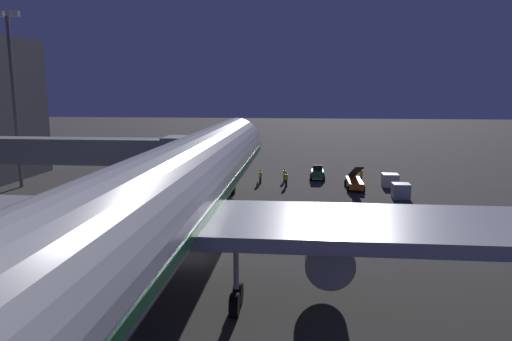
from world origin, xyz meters
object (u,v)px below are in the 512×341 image
(baggage_container_spare, at_px, (390,180))
(ground_crew_by_belt_loader, at_px, (286,179))
(jet_bridge, at_px, (98,151))
(baggage_container_mid_row, at_px, (401,191))
(ground_crew_marshaller_fwd, at_px, (260,176))
(traffic_cone_nose_port, at_px, (258,183))
(ground_crew_near_nose_gear, at_px, (361,175))
(airliner_at_gate, at_px, (147,215))
(ground_crew_under_port_wing, at_px, (284,174))
(pushback_tug, at_px, (317,174))
(traffic_cone_nose_starboard, at_px, (222,182))
(apron_floodlight_mast, at_px, (13,89))
(belt_loader, at_px, (355,182))

(baggage_container_spare, height_order, ground_crew_by_belt_loader, ground_crew_by_belt_loader)
(jet_bridge, height_order, baggage_container_mid_row, jet_bridge)
(baggage_container_mid_row, xyz_separation_m, ground_crew_marshaller_fwd, (15.51, -6.14, 0.15))
(baggage_container_mid_row, distance_m, traffic_cone_nose_port, 16.71)
(jet_bridge, height_order, traffic_cone_nose_port, jet_bridge)
(baggage_container_spare, distance_m, traffic_cone_nose_port, 15.78)
(ground_crew_near_nose_gear, xyz_separation_m, ground_crew_by_belt_loader, (9.10, 3.16, -0.07))
(airliner_at_gate, distance_m, jet_bridge, 25.54)
(jet_bridge, relative_size, ground_crew_under_port_wing, 13.84)
(ground_crew_by_belt_loader, distance_m, ground_crew_marshaller_fwd, 3.55)
(baggage_container_spare, distance_m, ground_crew_under_port_wing, 12.74)
(pushback_tug, relative_size, baggage_container_mid_row, 1.34)
(ground_crew_marshaller_fwd, height_order, traffic_cone_nose_starboard, ground_crew_marshaller_fwd)
(ground_crew_by_belt_loader, bearing_deg, apron_floodlight_mast, 5.69)
(ground_crew_under_port_wing, bearing_deg, baggage_container_spare, 171.58)
(ground_crew_marshaller_fwd, bearing_deg, pushback_tug, -155.33)
(airliner_at_gate, xyz_separation_m, traffic_cone_nose_port, (-2.20, -33.66, -5.02))
(apron_floodlight_mast, height_order, traffic_cone_nose_port, apron_floodlight_mast)
(belt_loader, relative_size, ground_crew_by_belt_loader, 4.84)
(apron_floodlight_mast, height_order, ground_crew_under_port_wing, apron_floodlight_mast)
(jet_bridge, bearing_deg, airliner_at_gate, 119.17)
(pushback_tug, distance_m, belt_loader, 6.48)
(baggage_container_mid_row, distance_m, ground_crew_marshaller_fwd, 16.69)
(jet_bridge, bearing_deg, traffic_cone_nose_starboard, -132.07)
(pushback_tug, xyz_separation_m, ground_crew_under_port_wing, (4.14, 1.40, 0.15))
(ground_crew_near_nose_gear, relative_size, ground_crew_under_port_wing, 1.13)
(traffic_cone_nose_port, relative_size, traffic_cone_nose_starboard, 1.00)
(baggage_container_spare, relative_size, ground_crew_by_belt_loader, 1.03)
(baggage_container_spare, distance_m, traffic_cone_nose_starboard, 20.17)
(ground_crew_marshaller_fwd, bearing_deg, airliner_at_gate, 85.89)
(baggage_container_mid_row, relative_size, baggage_container_spare, 0.96)
(ground_crew_marshaller_fwd, bearing_deg, ground_crew_under_port_wing, -147.62)
(pushback_tug, relative_size, belt_loader, 0.27)
(baggage_container_spare, bearing_deg, ground_crew_under_port_wing, -8.42)
(belt_loader, bearing_deg, baggage_container_mid_row, 135.07)
(ground_crew_marshaller_fwd, distance_m, traffic_cone_nose_starboard, 4.76)
(baggage_container_mid_row, xyz_separation_m, traffic_cone_nose_port, (15.78, -5.47, -0.52))
(apron_floodlight_mast, relative_size, ground_crew_marshaller_fwd, 11.64)
(pushback_tug, relative_size, ground_crew_by_belt_loader, 1.32)
(traffic_cone_nose_starboard, bearing_deg, jet_bridge, 47.93)
(apron_floodlight_mast, xyz_separation_m, ground_crew_by_belt_loader, (-31.18, -3.11, -10.48))
(baggage_container_mid_row, bearing_deg, jet_bridge, 10.94)
(traffic_cone_nose_starboard, bearing_deg, ground_crew_marshaller_fwd, -171.86)
(airliner_at_gate, height_order, ground_crew_by_belt_loader, airliner_at_gate)
(baggage_container_mid_row, xyz_separation_m, ground_crew_under_port_wing, (12.63, -7.97, 0.14))
(airliner_at_gate, bearing_deg, ground_crew_under_port_wing, -98.42)
(apron_floodlight_mast, distance_m, ground_crew_by_belt_loader, 33.04)
(ground_crew_by_belt_loader, xyz_separation_m, ground_crew_under_port_wing, (0.32, -3.34, -0.06))
(airliner_at_gate, relative_size, baggage_container_mid_row, 39.43)
(baggage_container_mid_row, height_order, ground_crew_under_port_wing, ground_crew_under_port_wing)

